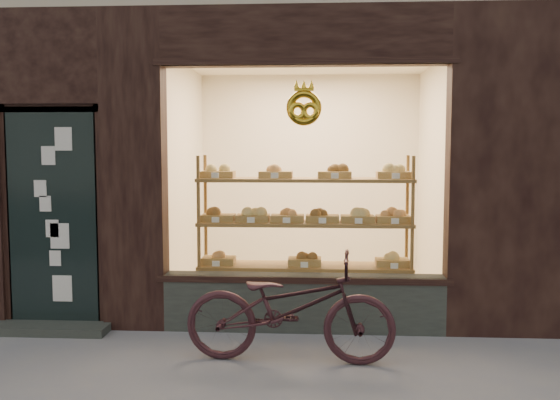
{
  "coord_description": "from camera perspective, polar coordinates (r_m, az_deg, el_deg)",
  "views": [
    {
      "loc": [
        0.6,
        -3.83,
        1.81
      ],
      "look_at": [
        0.23,
        2.0,
        1.29
      ],
      "focal_mm": 40.0,
      "sensor_mm": 36.0,
      "label": 1
    }
  ],
  "objects": [
    {
      "name": "display_shelf",
      "position": [
        6.45,
        2.28,
        -3.21
      ],
      "size": [
        2.2,
        0.45,
        1.7
      ],
      "color": "olive",
      "rests_on": "ground"
    },
    {
      "name": "bicycle",
      "position": [
        5.25,
        0.9,
        -9.83
      ],
      "size": [
        1.77,
        0.7,
        0.92
      ],
      "primitive_type": "imported",
      "rotation": [
        0.0,
        0.0,
        1.52
      ],
      "color": "#30171C",
      "rests_on": "ground"
    }
  ]
}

